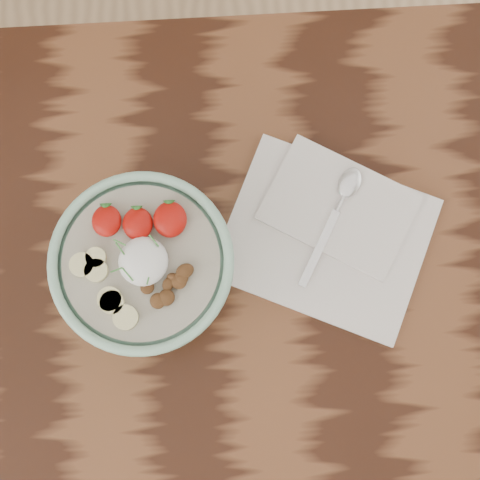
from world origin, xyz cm
name	(u,v)px	position (x,y,z in cm)	size (l,w,h in cm)	color
table	(192,355)	(0.00, 0.00, 65.70)	(160.00, 90.00, 75.00)	black
breakfast_bowl	(146,267)	(-3.74, 10.28, 82.00)	(20.65, 20.65, 13.69)	#94C7AA
napkin	(329,232)	(18.74, 14.39, 75.64)	(30.68, 28.32, 1.52)	white
spoon	(342,199)	(20.59, 18.25, 76.88)	(9.73, 15.54, 0.87)	silver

